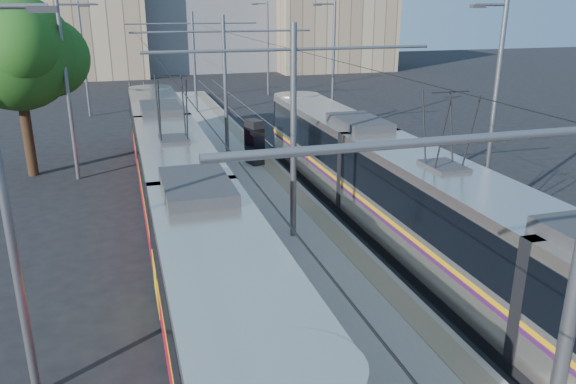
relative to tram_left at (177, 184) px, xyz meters
name	(u,v)px	position (x,y,z in m)	size (l,w,h in m)	color
platform	(239,169)	(3.60, 6.52, -1.56)	(4.00, 50.00, 0.30)	gray
tactile_strip_left	(210,168)	(2.15, 6.52, -1.40)	(0.70, 50.00, 0.01)	gray
tactile_strip_right	(268,163)	(5.05, 6.52, -1.40)	(0.70, 50.00, 0.01)	gray
rails	(239,171)	(3.60, 6.52, -1.69)	(8.71, 70.00, 0.03)	gray
tram_left	(177,184)	(0.00, 0.00, 0.00)	(2.43, 29.05, 5.50)	black
tram_right	(439,214)	(7.20, -5.69, 0.15)	(2.43, 30.63, 5.50)	black
catenary	(250,87)	(3.60, 3.67, 2.82)	(9.20, 70.00, 7.00)	slate
street_lamps	(222,76)	(3.60, 10.52, 2.47)	(15.18, 38.22, 8.00)	slate
shelter	(254,141)	(4.43, 6.68, -0.26)	(0.85, 1.12, 2.19)	black
tree	(25,54)	(-5.65, 9.00, 3.94)	(5.75, 5.31, 8.35)	#382314
building_left	(67,8)	(-6.40, 49.52, 5.63)	(16.32, 12.24, 14.65)	tan
building_centre	(207,5)	(9.60, 53.52, 5.85)	(18.36, 14.28, 15.09)	slate
building_right	(330,15)	(23.60, 47.52, 4.76)	(14.28, 10.20, 12.91)	tan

